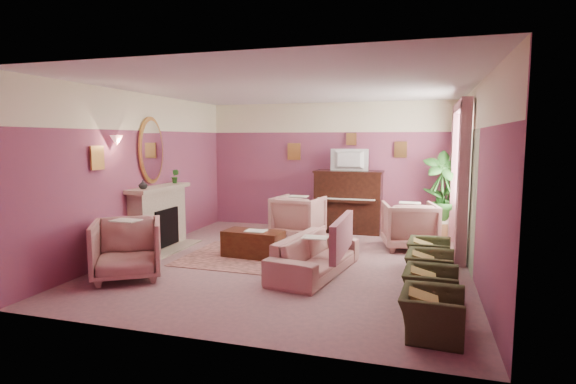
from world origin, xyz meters
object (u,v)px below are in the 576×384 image
(coffee_table, at_px, (253,244))
(floral_armchair_front, at_px, (127,246))
(television, at_px, (349,158))
(floral_armchair_right, at_px, (409,223))
(olive_chair_b, at_px, (431,282))
(olive_chair_d, at_px, (429,250))
(floral_armchair_left, at_px, (298,214))
(olive_chair_a, at_px, (432,306))
(sofa, at_px, (315,248))
(side_table, at_px, (440,221))
(piano, at_px, (348,202))
(olive_chair_c, at_px, (430,264))

(coffee_table, bearing_deg, floral_armchair_front, -128.76)
(television, relative_size, floral_armchair_right, 0.84)
(olive_chair_b, relative_size, olive_chair_d, 1.00)
(floral_armchair_left, relative_size, olive_chair_a, 1.33)
(coffee_table, bearing_deg, olive_chair_a, -39.83)
(coffee_table, xyz_separation_m, floral_armchair_right, (2.53, 1.36, 0.25))
(sofa, xyz_separation_m, floral_armchair_left, (-0.89, 2.33, 0.09))
(olive_chair_a, bearing_deg, coffee_table, 140.17)
(olive_chair_b, relative_size, side_table, 1.02)
(sofa, height_order, floral_armchair_front, floral_armchair_front)
(side_table, bearing_deg, floral_armchair_front, -137.61)
(piano, xyz_separation_m, side_table, (1.89, -0.13, -0.30))
(floral_armchair_front, bearing_deg, floral_armchair_left, 63.62)
(olive_chair_a, bearing_deg, floral_armchair_right, 95.06)
(coffee_table, distance_m, floral_armchair_right, 2.88)
(floral_armchair_right, height_order, floral_armchair_front, same)
(coffee_table, xyz_separation_m, side_table, (3.12, 2.41, 0.12))
(television, distance_m, olive_chair_b, 4.56)
(television, relative_size, sofa, 0.42)
(sofa, bearing_deg, coffee_table, 152.65)
(television, height_order, floral_armchair_right, television)
(television, xyz_separation_m, coffee_table, (-1.23, -2.48, -1.38))
(coffee_table, height_order, side_table, side_table)
(piano, xyz_separation_m, olive_chair_d, (1.64, -2.46, -0.34))
(piano, bearing_deg, olive_chair_c, -63.48)
(olive_chair_b, bearing_deg, olive_chair_c, 90.00)
(coffee_table, xyz_separation_m, olive_chair_b, (2.86, -1.57, 0.08))
(television, distance_m, olive_chair_a, 5.30)
(floral_armchair_front, distance_m, olive_chair_a, 4.25)
(coffee_table, bearing_deg, piano, 64.20)
(coffee_table, relative_size, olive_chair_c, 1.40)
(floral_armchair_right, xyz_separation_m, side_table, (0.58, 1.05, -0.13))
(sofa, xyz_separation_m, olive_chair_b, (1.63, -0.93, -0.08))
(floral_armchair_front, xyz_separation_m, olive_chair_c, (4.17, 0.89, -0.17))
(television, distance_m, floral_armchair_left, 1.64)
(sofa, height_order, olive_chair_b, sofa)
(piano, bearing_deg, floral_armchair_front, -121.33)
(floral_armchair_right, relative_size, floral_armchair_front, 1.00)
(television, bearing_deg, floral_armchair_front, -121.63)
(television, relative_size, side_table, 1.14)
(floral_armchair_front, distance_m, olive_chair_c, 4.27)
(piano, bearing_deg, side_table, -3.85)
(olive_chair_c, bearing_deg, piano, 116.52)
(floral_armchair_right, bearing_deg, sofa, -123.05)
(sofa, relative_size, olive_chair_b, 2.69)
(olive_chair_a, distance_m, olive_chair_c, 1.64)
(television, distance_m, olive_chair_d, 3.19)
(coffee_table, distance_m, floral_armchair_front, 2.11)
(piano, distance_m, floral_armchair_left, 1.24)
(television, bearing_deg, olive_chair_a, -71.42)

